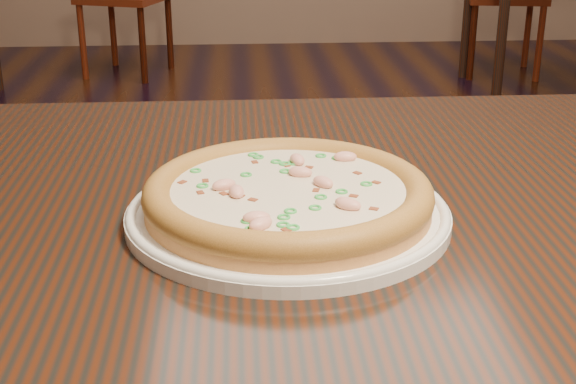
{
  "coord_description": "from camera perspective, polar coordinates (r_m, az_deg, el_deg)",
  "views": [
    {
      "loc": [
        -0.51,
        -0.89,
        1.06
      ],
      "look_at": [
        -0.47,
        -0.18,
        0.78
      ],
      "focal_mm": 50.0,
      "sensor_mm": 36.0,
      "label": 1
    }
  ],
  "objects": [
    {
      "name": "plate",
      "position": [
        0.77,
        -0.0,
        -1.47
      ],
      "size": [
        0.31,
        0.31,
        0.02
      ],
      "color": "white",
      "rests_on": "hero_table"
    },
    {
      "name": "pizza",
      "position": [
        0.76,
        0.0,
        -0.21
      ],
      "size": [
        0.28,
        0.28,
        0.03
      ],
      "color": "#C79244",
      "rests_on": "plate"
    },
    {
      "name": "hero_table",
      "position": [
        0.88,
        7.69,
        -6.46
      ],
      "size": [
        1.2,
        0.8,
        0.75
      ],
      "color": "black",
      "rests_on": "ground"
    }
  ]
}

